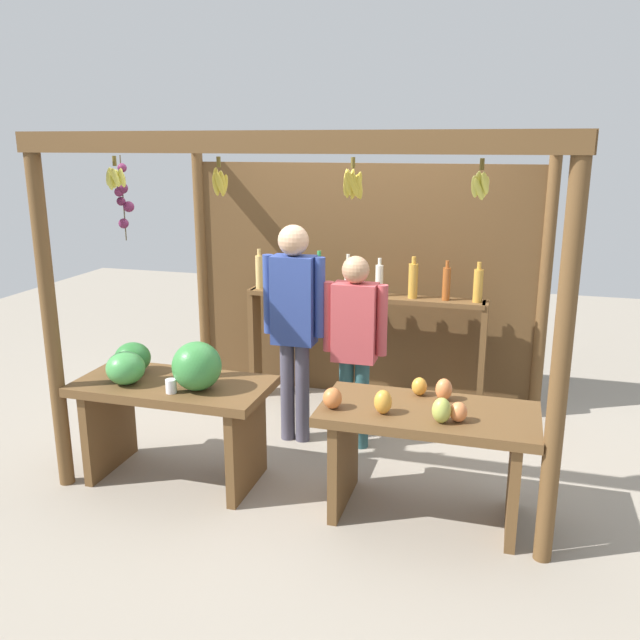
# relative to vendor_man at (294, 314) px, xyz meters

# --- Properties ---
(ground_plane) EXTENTS (12.00, 12.00, 0.00)m
(ground_plane) POSITION_rel_vendor_man_xyz_m (0.26, 0.01, -1.01)
(ground_plane) COLOR gray
(ground_plane) RESTS_ON ground
(market_stall) EXTENTS (3.22, 2.31, 2.31)m
(market_stall) POSITION_rel_vendor_man_xyz_m (0.26, 0.50, 0.35)
(market_stall) COLOR brown
(market_stall) RESTS_ON ground
(fruit_counter_left) EXTENTS (1.30, 0.64, 1.02)m
(fruit_counter_left) POSITION_rel_vendor_man_xyz_m (-0.60, -0.84, -0.38)
(fruit_counter_left) COLOR brown
(fruit_counter_left) RESTS_ON ground
(fruit_counter_right) EXTENTS (1.30, 0.64, 0.85)m
(fruit_counter_right) POSITION_rel_vendor_man_xyz_m (1.10, -0.82, -0.48)
(fruit_counter_right) COLOR brown
(fruit_counter_right) RESTS_ON ground
(bottle_shelf_unit) EXTENTS (2.06, 0.22, 1.36)m
(bottle_shelf_unit) POSITION_rel_vendor_man_xyz_m (0.36, 0.83, -0.19)
(bottle_shelf_unit) COLOR brown
(bottle_shelf_unit) RESTS_ON ground
(vendor_man) EXTENTS (0.48, 0.23, 1.68)m
(vendor_man) POSITION_rel_vendor_man_xyz_m (0.00, 0.00, 0.00)
(vendor_man) COLOR #494556
(vendor_man) RESTS_ON ground
(vendor_woman) EXTENTS (0.48, 0.20, 1.47)m
(vendor_woman) POSITION_rel_vendor_man_xyz_m (0.46, 0.01, -0.14)
(vendor_woman) COLOR #2A5256
(vendor_woman) RESTS_ON ground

